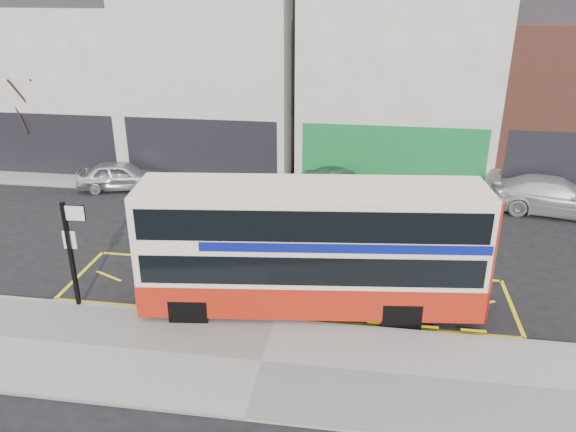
% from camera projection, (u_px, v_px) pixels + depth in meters
% --- Properties ---
extents(ground, '(120.00, 120.00, 0.00)m').
position_uv_depth(ground, '(277.00, 317.00, 16.56)').
color(ground, black).
rests_on(ground, ground).
extents(pavement, '(40.00, 4.00, 0.15)m').
position_uv_depth(pavement, '(262.00, 363.00, 14.44)').
color(pavement, '#999691').
rests_on(pavement, ground).
extents(kerb, '(40.00, 0.15, 0.15)m').
position_uv_depth(kerb, '(274.00, 322.00, 16.19)').
color(kerb, gray).
rests_on(kerb, ground).
extents(far_pavement, '(50.00, 3.00, 0.15)m').
position_uv_depth(far_pavement, '(315.00, 188.00, 26.56)').
color(far_pavement, '#999691').
rests_on(far_pavement, ground).
extents(road_markings, '(14.00, 3.40, 0.01)m').
position_uv_depth(road_markings, '(285.00, 289.00, 18.02)').
color(road_markings, '#FFE90D').
rests_on(road_markings, ground).
extents(terrace_far_left, '(8.00, 8.01, 10.80)m').
position_uv_depth(terrace_far_left, '(75.00, 68.00, 30.19)').
color(terrace_far_left, silver).
rests_on(terrace_far_left, ground).
extents(terrace_left, '(8.00, 8.01, 11.80)m').
position_uv_depth(terrace_left, '(219.00, 61.00, 28.90)').
color(terrace_left, beige).
rests_on(terrace_left, ground).
extents(terrace_green_shop, '(9.00, 8.01, 11.30)m').
position_uv_depth(terrace_green_shop, '(396.00, 70.00, 27.77)').
color(terrace_green_shop, silver).
rests_on(terrace_green_shop, ground).
extents(double_decker_bus, '(10.02, 3.37, 3.92)m').
position_uv_depth(double_decker_bus, '(312.00, 247.00, 16.18)').
color(double_decker_bus, '#FEE6C1').
rests_on(double_decker_bus, ground).
extents(bus_stop_post, '(0.83, 0.15, 3.31)m').
position_uv_depth(bus_stop_post, '(71.00, 245.00, 16.20)').
color(bus_stop_post, black).
rests_on(bus_stop_post, pavement).
extents(car_silver, '(4.23, 2.47, 1.35)m').
position_uv_depth(car_silver, '(121.00, 175.00, 26.43)').
color(car_silver, silver).
rests_on(car_silver, ground).
extents(car_grey, '(4.29, 2.68, 1.33)m').
position_uv_depth(car_grey, '(340.00, 187.00, 25.03)').
color(car_grey, '#474A4F').
rests_on(car_grey, ground).
extents(car_white, '(5.51, 2.98, 1.52)m').
position_uv_depth(car_white, '(556.00, 196.00, 23.66)').
color(car_white, silver).
rests_on(car_white, ground).
extents(street_tree_left, '(2.88, 2.88, 6.22)m').
position_uv_depth(street_tree_left, '(27.00, 89.00, 27.56)').
color(street_tree_left, black).
rests_on(street_tree_left, ground).
extents(street_tree_right, '(2.06, 2.06, 4.45)m').
position_uv_depth(street_tree_right, '(436.00, 126.00, 25.53)').
color(street_tree_right, black).
rests_on(street_tree_right, ground).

